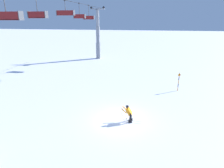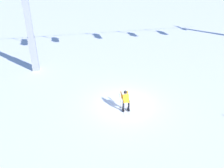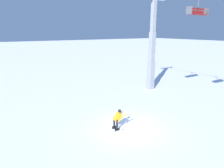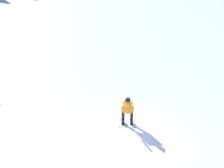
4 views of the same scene
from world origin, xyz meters
name	(u,v)px [view 3 (image 3 of 4)]	position (x,y,z in m)	size (l,w,h in m)	color
ground_plane	(128,127)	(0.00, 0.00, 0.00)	(260.00, 260.00, 0.00)	white
skier_carving_main	(118,118)	(-0.21, -0.77, 0.81)	(0.73, 1.74, 1.56)	white
lift_tower_near	(152,51)	(-6.55, 8.17, 4.39)	(0.65, 2.97, 10.30)	gray
chairlift_seat_nearest	(197,11)	(-1.26, 8.17, 8.23)	(0.61, 2.37, 2.30)	black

